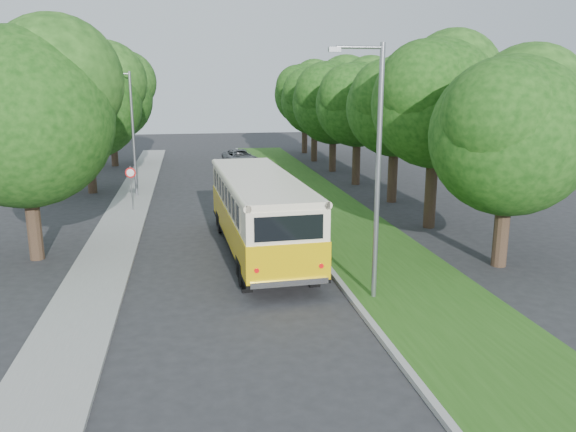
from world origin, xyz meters
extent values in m
plane|color=#27272A|center=(0.00, 0.00, 0.00)|extent=(120.00, 120.00, 0.00)
cube|color=gray|center=(3.60, 5.00, 0.07)|extent=(0.20, 70.00, 0.15)
cube|color=#275416|center=(5.95, 5.00, 0.07)|extent=(4.50, 70.00, 0.13)
cube|color=gray|center=(-4.80, 5.00, 0.06)|extent=(2.20, 70.00, 0.12)
cylinder|color=#332319|center=(10.15, 0.00, 1.67)|extent=(0.56, 0.56, 3.35)
sphere|color=#113B0D|center=(10.15, 0.00, 4.95)|extent=(5.85, 5.85, 5.85)
sphere|color=#113B0D|center=(11.18, 0.58, 6.12)|extent=(4.38, 4.38, 4.38)
sphere|color=#113B0D|center=(9.28, -0.73, 5.68)|extent=(4.09, 4.09, 4.09)
cylinder|color=#332319|center=(9.96, 6.00, 2.13)|extent=(0.56, 0.56, 4.26)
sphere|color=#113B0D|center=(9.96, 6.00, 5.91)|extent=(5.98, 5.98, 5.98)
sphere|color=#113B0D|center=(11.01, 6.60, 7.10)|extent=(4.49, 4.49, 4.49)
sphere|color=#113B0D|center=(9.06, 5.25, 6.65)|extent=(4.19, 4.19, 4.19)
cylinder|color=#332319|center=(10.28, 12.00, 1.98)|extent=(0.56, 0.56, 3.95)
sphere|color=#113B0D|center=(10.28, 12.00, 5.49)|extent=(5.61, 5.61, 5.61)
sphere|color=#113B0D|center=(11.26, 12.56, 6.62)|extent=(4.21, 4.21, 4.21)
sphere|color=#113B0D|center=(9.44, 11.30, 6.20)|extent=(3.92, 3.92, 3.92)
cylinder|color=#332319|center=(9.90, 18.00, 1.93)|extent=(0.56, 0.56, 3.86)
sphere|color=#113B0D|center=(9.90, 18.00, 5.41)|extent=(5.64, 5.64, 5.64)
sphere|color=#113B0D|center=(10.89, 18.56, 6.54)|extent=(4.23, 4.23, 4.23)
sphere|color=#113B0D|center=(9.05, 17.30, 6.12)|extent=(3.95, 3.95, 3.95)
cylinder|color=#332319|center=(9.80, 24.00, 1.79)|extent=(0.56, 0.56, 3.58)
sphere|color=#113B0D|center=(9.80, 24.00, 5.33)|extent=(6.36, 6.36, 6.36)
sphere|color=#113B0D|center=(10.91, 24.64, 6.60)|extent=(4.77, 4.77, 4.77)
sphere|color=#113B0D|center=(8.84, 23.21, 6.12)|extent=(4.45, 4.45, 4.45)
cylinder|color=#332319|center=(9.67, 30.00, 1.84)|extent=(0.56, 0.56, 3.68)
sphere|color=#113B0D|center=(9.67, 30.00, 5.31)|extent=(5.91, 5.91, 5.91)
sphere|color=#113B0D|center=(10.70, 30.59, 6.49)|extent=(4.43, 4.43, 4.43)
sphere|color=#113B0D|center=(8.78, 29.26, 6.05)|extent=(4.14, 4.14, 4.14)
cylinder|color=#332319|center=(10.05, 36.00, 2.02)|extent=(0.56, 0.56, 4.05)
sphere|color=#113B0D|center=(10.05, 36.00, 5.69)|extent=(5.97, 5.97, 5.97)
sphere|color=#113B0D|center=(11.09, 36.60, 6.88)|extent=(4.48, 4.48, 4.48)
sphere|color=#113B0D|center=(9.15, 35.25, 6.43)|extent=(4.18, 4.18, 4.18)
cylinder|color=#332319|center=(-7.50, 4.00, 1.84)|extent=(0.56, 0.56, 3.68)
sphere|color=#113B0D|center=(-7.50, 4.00, 5.55)|extent=(6.80, 6.80, 6.80)
sphere|color=#113B0D|center=(-6.31, 4.68, 6.91)|extent=(5.10, 5.10, 5.10)
cylinder|color=#332319|center=(-7.50, 18.00, 1.84)|extent=(0.56, 0.56, 3.68)
sphere|color=#113B0D|center=(-7.50, 18.00, 5.55)|extent=(6.80, 6.80, 6.80)
sphere|color=#113B0D|center=(-6.31, 18.68, 6.91)|extent=(5.10, 5.10, 5.10)
sphere|color=#113B0D|center=(-8.52, 17.15, 6.40)|extent=(4.76, 4.76, 4.76)
cylinder|color=#332319|center=(-7.50, 30.00, 1.84)|extent=(0.56, 0.56, 3.68)
sphere|color=#113B0D|center=(-7.50, 30.00, 5.55)|extent=(6.80, 6.80, 6.80)
sphere|color=#113B0D|center=(-6.31, 30.68, 6.91)|extent=(5.10, 5.10, 5.10)
sphere|color=#113B0D|center=(-8.52, 29.15, 6.40)|extent=(4.76, 4.76, 4.76)
cylinder|color=gray|center=(4.30, -2.50, 4.00)|extent=(0.16, 0.16, 8.00)
cylinder|color=gray|center=(3.60, -2.50, 7.85)|extent=(1.40, 0.10, 0.10)
cube|color=gray|center=(2.85, -2.50, 7.78)|extent=(0.35, 0.16, 0.14)
cylinder|color=gray|center=(-4.60, 16.00, 3.75)|extent=(0.16, 0.16, 7.50)
cylinder|color=gray|center=(-5.30, 16.00, 7.35)|extent=(1.40, 0.10, 0.10)
cube|color=gray|center=(-6.05, 16.00, 7.28)|extent=(0.35, 0.16, 0.14)
cylinder|color=gray|center=(-4.50, 12.00, 1.25)|extent=(0.06, 0.06, 2.50)
cone|color=red|center=(-4.50, 11.96, 2.15)|extent=(0.56, 0.02, 0.56)
cone|color=white|center=(-4.50, 11.94, 2.15)|extent=(0.40, 0.02, 0.40)
imported|color=#B7B8BC|center=(2.68, 10.98, 0.76)|extent=(3.13, 4.82, 1.53)
imported|color=silver|center=(2.15, 14.02, 0.72)|extent=(2.95, 4.60, 1.43)
imported|color=navy|center=(2.45, 19.69, 0.71)|extent=(2.95, 5.20, 1.42)
imported|color=#585C60|center=(2.91, 28.28, 0.68)|extent=(3.05, 5.18, 1.35)
camera|label=1|loc=(-1.42, -18.78, 6.86)|focal=35.00mm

